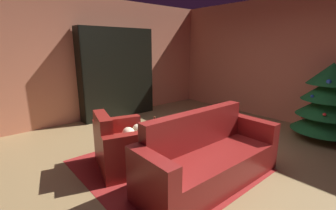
{
  "coord_description": "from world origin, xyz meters",
  "views": [
    {
      "loc": [
        2.37,
        -2.36,
        1.71
      ],
      "look_at": [
        -0.34,
        -0.03,
        0.81
      ],
      "focal_mm": 25.29,
      "sensor_mm": 36.0,
      "label": 1
    }
  ],
  "objects_px": {
    "bookshelf_unit": "(122,74)",
    "coffee_table": "(167,137)",
    "bottle_on_table": "(155,129)",
    "decorated_tree": "(328,102)",
    "armchair_red": "(122,147)",
    "book_stack_on_table": "(164,131)",
    "couch_red": "(208,159)"
  },
  "relations": [
    {
      "from": "bookshelf_unit",
      "to": "book_stack_on_table",
      "type": "xyz_separation_m",
      "value": [
        2.63,
        -0.85,
        -0.54
      ]
    },
    {
      "from": "bottle_on_table",
      "to": "armchair_red",
      "type": "bearing_deg",
      "value": -125.3
    },
    {
      "from": "couch_red",
      "to": "decorated_tree",
      "type": "relative_size",
      "value": 1.43
    },
    {
      "from": "coffee_table",
      "to": "decorated_tree",
      "type": "xyz_separation_m",
      "value": [
        1.21,
        2.82,
        0.32
      ]
    },
    {
      "from": "coffee_table",
      "to": "decorated_tree",
      "type": "distance_m",
      "value": 3.09
    },
    {
      "from": "armchair_red",
      "to": "book_stack_on_table",
      "type": "distance_m",
      "value": 0.64
    },
    {
      "from": "armchair_red",
      "to": "bottle_on_table",
      "type": "xyz_separation_m",
      "value": [
        0.27,
        0.38,
        0.27
      ]
    },
    {
      "from": "armchair_red",
      "to": "bottle_on_table",
      "type": "distance_m",
      "value": 0.54
    },
    {
      "from": "couch_red",
      "to": "coffee_table",
      "type": "height_order",
      "value": "couch_red"
    },
    {
      "from": "bookshelf_unit",
      "to": "bottle_on_table",
      "type": "distance_m",
      "value": 2.81
    },
    {
      "from": "couch_red",
      "to": "coffee_table",
      "type": "distance_m",
      "value": 0.74
    },
    {
      "from": "book_stack_on_table",
      "to": "decorated_tree",
      "type": "height_order",
      "value": "decorated_tree"
    },
    {
      "from": "armchair_red",
      "to": "coffee_table",
      "type": "height_order",
      "value": "armchair_red"
    },
    {
      "from": "book_stack_on_table",
      "to": "bottle_on_table",
      "type": "height_order",
      "value": "bottle_on_table"
    },
    {
      "from": "couch_red",
      "to": "book_stack_on_table",
      "type": "xyz_separation_m",
      "value": [
        -0.73,
        -0.14,
        0.21
      ]
    },
    {
      "from": "armchair_red",
      "to": "bottle_on_table",
      "type": "bearing_deg",
      "value": 54.7
    },
    {
      "from": "book_stack_on_table",
      "to": "decorated_tree",
      "type": "distance_m",
      "value": 3.13
    },
    {
      "from": "bottle_on_table",
      "to": "decorated_tree",
      "type": "height_order",
      "value": "decorated_tree"
    },
    {
      "from": "book_stack_on_table",
      "to": "coffee_table",
      "type": "bearing_deg",
      "value": 90.13
    },
    {
      "from": "coffee_table",
      "to": "couch_red",
      "type": "bearing_deg",
      "value": 6.19
    },
    {
      "from": "bookshelf_unit",
      "to": "armchair_red",
      "type": "relative_size",
      "value": 2.01
    },
    {
      "from": "armchair_red",
      "to": "book_stack_on_table",
      "type": "height_order",
      "value": "armchair_red"
    },
    {
      "from": "couch_red",
      "to": "book_stack_on_table",
      "type": "height_order",
      "value": "couch_red"
    },
    {
      "from": "bookshelf_unit",
      "to": "decorated_tree",
      "type": "distance_m",
      "value": 4.35
    },
    {
      "from": "armchair_red",
      "to": "bookshelf_unit",
      "type": "bearing_deg",
      "value": 149.55
    },
    {
      "from": "bookshelf_unit",
      "to": "coffee_table",
      "type": "relative_size",
      "value": 3.06
    },
    {
      "from": "bookshelf_unit",
      "to": "coffee_table",
      "type": "xyz_separation_m",
      "value": [
        2.63,
        -0.79,
        -0.65
      ]
    },
    {
      "from": "bookshelf_unit",
      "to": "bottle_on_table",
      "type": "bearing_deg",
      "value": -20.76
    },
    {
      "from": "armchair_red",
      "to": "book_stack_on_table",
      "type": "relative_size",
      "value": 5.14
    },
    {
      "from": "coffee_table",
      "to": "book_stack_on_table",
      "type": "distance_m",
      "value": 0.12
    },
    {
      "from": "book_stack_on_table",
      "to": "armchair_red",
      "type": "bearing_deg",
      "value": -121.48
    },
    {
      "from": "bottle_on_table",
      "to": "decorated_tree",
      "type": "distance_m",
      "value": 3.26
    }
  ]
}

